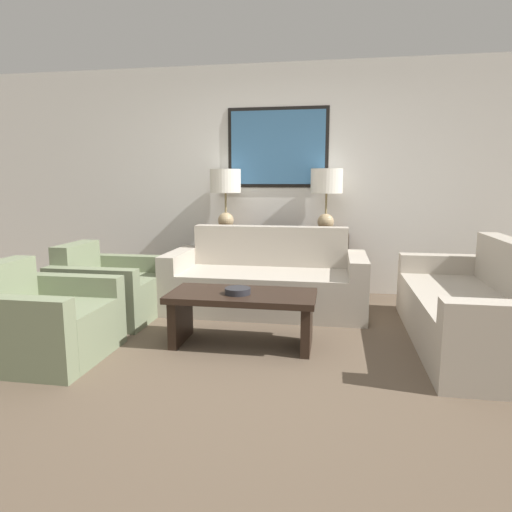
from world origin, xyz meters
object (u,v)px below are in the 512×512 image
object	(u,v)px
decorative_bowl	(238,291)
armchair_near_camera	(42,324)
table_lamp_right	(326,188)
armchair_near_back_wall	(108,292)
coffee_table	(242,307)
couch_by_side	(476,311)
console_table	(275,263)
table_lamp_left	(226,188)
couch_by_back_wall	(266,282)

from	to	relation	value
decorative_bowl	armchair_near_camera	world-z (taller)	armchair_near_camera
table_lamp_right	armchair_near_camera	distance (m)	3.18
armchair_near_back_wall	armchair_near_camera	world-z (taller)	same
coffee_table	couch_by_side	bearing A→B (deg)	9.91
console_table	table_lamp_left	distance (m)	1.04
couch_by_back_wall	couch_by_side	distance (m)	1.97
console_table	coffee_table	distance (m)	1.74
table_lamp_right	decorative_bowl	size ratio (longest dim) A/B	3.46
table_lamp_left	coffee_table	distance (m)	2.04
console_table	coffee_table	size ratio (longest dim) A/B	1.43
table_lamp_right	decorative_bowl	distance (m)	2.04
armchair_near_camera	console_table	bearing A→B (deg)	56.95
table_lamp_left	couch_by_side	xyz separation A→B (m)	(2.40, -1.41, -0.95)
table_lamp_left	decorative_bowl	bearing A→B (deg)	-73.77
couch_by_back_wall	decorative_bowl	world-z (taller)	couch_by_back_wall
console_table	decorative_bowl	size ratio (longest dim) A/B	8.18
couch_by_side	coffee_table	bearing A→B (deg)	-170.09
decorative_bowl	armchair_near_camera	bearing A→B (deg)	-161.55
console_table	table_lamp_right	world-z (taller)	table_lamp_right
coffee_table	decorative_bowl	world-z (taller)	decorative_bowl
console_table	couch_by_side	distance (m)	2.30
table_lamp_right	armchair_near_back_wall	size ratio (longest dim) A/B	0.82
couch_by_side	table_lamp_left	bearing A→B (deg)	149.51
decorative_bowl	console_table	bearing A→B (deg)	88.00
console_table	couch_by_back_wall	xyz separation A→B (m)	(0.00, -0.66, -0.09)
couch_by_back_wall	armchair_near_camera	bearing A→B (deg)	-132.73
armchair_near_camera	table_lamp_right	bearing A→B (deg)	47.73
table_lamp_left	coffee_table	world-z (taller)	table_lamp_left
couch_by_side	couch_by_back_wall	bearing A→B (deg)	157.63
table_lamp_left	table_lamp_right	distance (m)	1.16
console_table	table_lamp_right	bearing A→B (deg)	0.00
table_lamp_right	couch_by_side	size ratio (longest dim) A/B	0.35
couch_by_back_wall	armchair_near_back_wall	size ratio (longest dim) A/B	2.32
armchair_near_camera	table_lamp_left	bearing A→B (deg)	68.57
console_table	armchair_near_back_wall	xyz separation A→B (m)	(-1.46, -1.23, -0.11)
table_lamp_left	couch_by_back_wall	size ratio (longest dim) A/B	0.35
table_lamp_right	decorative_bowl	world-z (taller)	table_lamp_right
coffee_table	armchair_near_camera	xyz separation A→B (m)	(-1.42, -0.51, -0.05)
console_table	armchair_near_back_wall	bearing A→B (deg)	-139.94
table_lamp_right	couch_by_side	world-z (taller)	table_lamp_right
table_lamp_left	couch_by_back_wall	distance (m)	1.30
console_table	coffee_table	world-z (taller)	console_table
table_lamp_right	armchair_near_camera	xyz separation A→B (m)	(-2.04, -2.24, -0.97)
console_table	table_lamp_left	xyz separation A→B (m)	(-0.58, 0.00, 0.86)
armchair_near_back_wall	armchair_near_camera	distance (m)	1.02
console_table	couch_by_back_wall	world-z (taller)	couch_by_back_wall
table_lamp_right	coffee_table	xyz separation A→B (m)	(-0.61, -1.74, -0.92)
table_lamp_left	decorative_bowl	xyz separation A→B (m)	(0.52, -1.78, -0.78)
coffee_table	table_lamp_right	bearing A→B (deg)	70.52
table_lamp_left	couch_by_side	size ratio (longest dim) A/B	0.35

